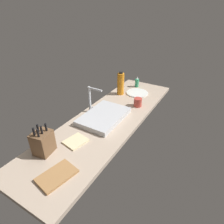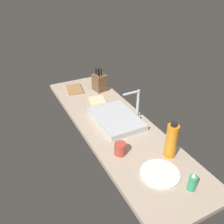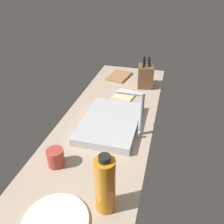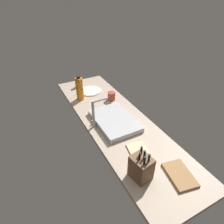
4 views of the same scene
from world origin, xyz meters
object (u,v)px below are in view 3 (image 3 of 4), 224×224
object	(u,v)px
cutting_board	(119,76)
knife_block	(145,76)
coffee_mug	(56,157)
dish_towel	(125,95)
sink_basin	(110,122)
water_bottle	(105,185)
faucet	(138,110)
dinner_plate	(55,222)

from	to	relation	value
cutting_board	knife_block	bearing A→B (deg)	63.28
cutting_board	coffee_mug	xyz separation A→B (cm)	(111.10, -5.44, 3.55)
knife_block	dish_towel	bearing A→B (deg)	-39.65
cutting_board	dish_towel	xyz separation A→B (cm)	(32.58, 12.05, -0.30)
sink_basin	water_bottle	bearing A→B (deg)	12.95
cutting_board	coffee_mug	size ratio (longest dim) A/B	2.66
sink_basin	coffee_mug	bearing A→B (deg)	-23.88
sink_basin	dish_towel	xyz separation A→B (cm)	(-40.07, 0.46, -1.74)
knife_block	dish_towel	xyz separation A→B (cm)	(20.45, -12.07, -8.24)
water_bottle	coffee_mug	distance (cm)	35.29
sink_basin	knife_block	size ratio (longest dim) A/B	2.09
faucet	dinner_plate	distance (cm)	67.89
sink_basin	faucet	bearing A→B (deg)	76.22
knife_block	dinner_plate	distance (cm)	128.78
faucet	cutting_board	bearing A→B (deg)	-159.74
sink_basin	water_bottle	world-z (taller)	water_bottle
sink_basin	dish_towel	world-z (taller)	sink_basin
sink_basin	faucet	distance (cm)	22.02
dinner_plate	sink_basin	bearing A→B (deg)	176.83
faucet	cutting_board	distance (cm)	83.21
sink_basin	dinner_plate	world-z (taller)	sink_basin
sink_basin	dinner_plate	bearing A→B (deg)	-3.17
knife_block	cutting_board	bearing A→B (deg)	-125.81
sink_basin	dish_towel	bearing A→B (deg)	179.34
sink_basin	knife_block	distance (cm)	62.14
knife_block	dish_towel	world-z (taller)	knife_block
sink_basin	cutting_board	bearing A→B (deg)	-170.94
coffee_mug	cutting_board	bearing A→B (deg)	177.20
faucet	knife_block	size ratio (longest dim) A/B	1.15
cutting_board	dinner_plate	world-z (taller)	cutting_board
knife_block	sink_basin	bearing A→B (deg)	-20.79
dinner_plate	faucet	bearing A→B (deg)	161.97
dinner_plate	coffee_mug	bearing A→B (deg)	-154.98
dish_towel	coffee_mug	bearing A→B (deg)	-12.56
faucet	coffee_mug	distance (cm)	49.54
faucet	knife_block	bearing A→B (deg)	-176.27
sink_basin	cutting_board	world-z (taller)	sink_basin
dish_towel	coffee_mug	size ratio (longest dim) A/B	1.88
dish_towel	coffee_mug	world-z (taller)	coffee_mug
faucet	cutting_board	world-z (taller)	faucet
water_bottle	cutting_board	bearing A→B (deg)	-169.25
knife_block	faucet	bearing A→B (deg)	-5.36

